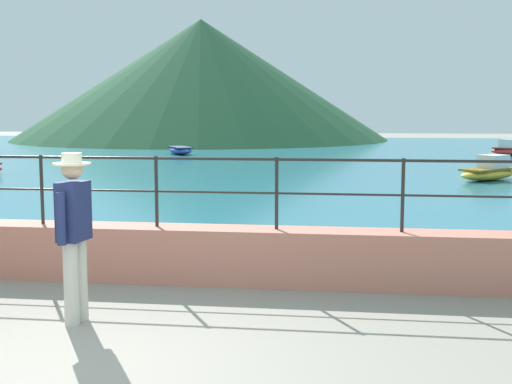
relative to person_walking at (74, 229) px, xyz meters
name	(u,v)px	position (x,y,z in m)	size (l,w,h in m)	color
ground_plane	(51,376)	(0.34, -1.38, -0.98)	(120.00, 120.00, 0.00)	gray
promenade_wall	(158,253)	(0.34, 1.82, -0.63)	(20.00, 0.56, 0.70)	tan
railing	(156,178)	(0.34, 1.82, 0.34)	(18.44, 0.04, 0.90)	#282623
lake_water	(294,157)	(0.34, 24.46, -0.95)	(64.00, 44.32, 0.06)	teal
hill_main	(201,80)	(-7.79, 42.16, 3.36)	(27.08, 27.08, 8.68)	#1E4C2D
person_walking	(74,229)	(0.00, 0.00, 0.00)	(0.38, 0.57, 1.75)	beige
boat_0	(489,171)	(7.04, 14.75, -0.65)	(2.29, 2.23, 0.76)	gold
boat_2	(180,150)	(-5.24, 25.39, -0.72)	(1.96, 2.44, 0.36)	#2D4C9E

